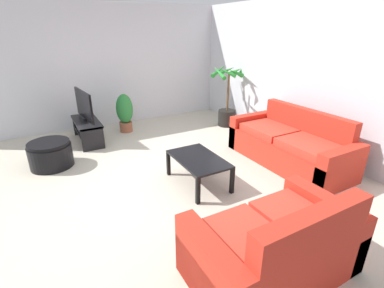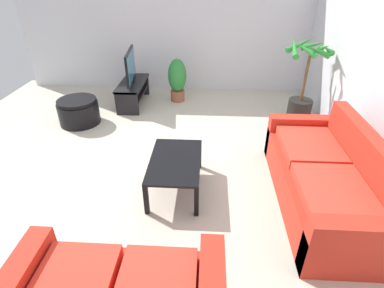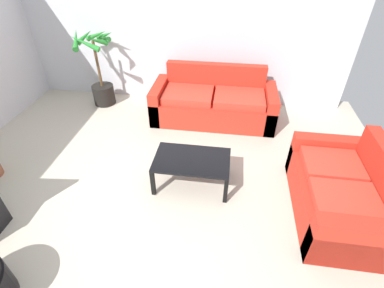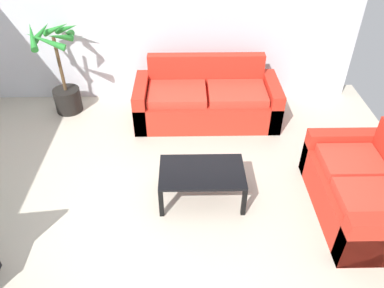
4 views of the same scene
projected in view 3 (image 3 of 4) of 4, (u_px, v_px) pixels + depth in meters
ground_plane at (144, 211)px, 3.40m from camera, size 6.60×6.60×0.00m
wall_back at (183, 29)px, 4.97m from camera, size 6.00×0.06×2.70m
couch_main at (213, 103)px, 4.95m from camera, size 2.12×0.90×0.90m
couch_loveseat at (341, 194)px, 3.23m from camera, size 0.90×1.52×0.90m
coffee_table at (192, 162)px, 3.59m from camera, size 0.97×0.60×0.41m
potted_palm at (100, 77)px, 5.26m from camera, size 0.78×0.76×1.41m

